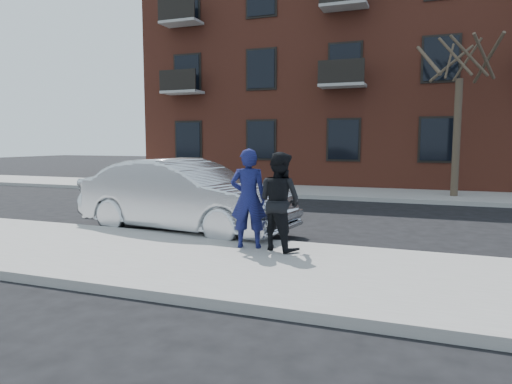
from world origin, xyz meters
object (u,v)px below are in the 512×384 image
at_px(silver_sedan, 185,196).
at_px(man_hoodie, 248,198).
at_px(street_tree, 461,45).
at_px(man_peacoat, 279,201).

height_order(silver_sedan, man_hoodie, man_hoodie).
bearing_deg(man_hoodie, street_tree, -125.85).
xyz_separation_m(street_tree, man_hoodie, (-4.08, -10.21, -4.45)).
relative_size(street_tree, man_hoodie, 3.68).
bearing_deg(silver_sedan, man_hoodie, -117.00).
relative_size(street_tree, silver_sedan, 1.31).
bearing_deg(street_tree, silver_sedan, -125.71).
height_order(man_hoodie, man_peacoat, man_hoodie).
bearing_deg(man_peacoat, silver_sedan, -4.40).
distance_m(man_hoodie, man_peacoat, 0.60).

